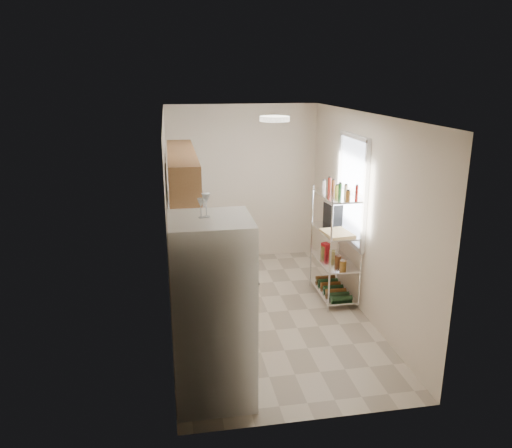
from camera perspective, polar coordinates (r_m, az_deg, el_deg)
The scene contains 16 objects.
room at distance 6.30m, azimuth 1.45°, elevation 0.58°, with size 2.52×4.42×2.62m.
counter_run at distance 6.88m, azimuth -6.89°, elevation -5.58°, with size 0.63×3.51×0.90m.
upper_cabinets at distance 6.15m, azimuth -8.42°, elevation 4.92°, with size 0.33×2.20×0.72m, color #A77547.
range_hood at distance 7.03m, azimuth -8.04°, elevation 2.89°, with size 0.50×0.60×0.12m, color #B7BABC.
window at distance 6.90m, azimuth 10.93°, elevation 3.85°, with size 0.06×1.00×1.46m, color white.
bakers_rack at distance 6.88m, azimuth 9.18°, elevation 0.12°, with size 0.45×0.90×1.73m.
ceiling_dome at distance 5.77m, azimuth 2.14°, elevation 11.94°, with size 0.34×0.34×0.06m, color white.
refrigerator at distance 4.79m, azimuth -5.00°, elevation -9.87°, with size 0.75×0.75×1.82m, color white.
wine_glass_a at distance 4.47m, azimuth -5.72°, elevation 2.13°, with size 0.08×0.08×0.22m, color silver, non-canonical shape.
wine_glass_b at distance 4.45m, azimuth -6.32°, elevation 1.81°, with size 0.06×0.06×0.18m, color silver, non-canonical shape.
rice_cooker at distance 6.77m, azimuth -7.64°, elevation -0.91°, with size 0.29×0.29×0.23m, color silver.
frying_pan_large at distance 6.85m, azimuth -7.13°, elevation -1.50°, with size 0.28×0.28×0.05m, color black.
frying_pan_small at distance 7.16m, azimuth -7.03°, elevation -0.68°, with size 0.23×0.23×0.05m, color black.
cutting_board at distance 6.72m, azimuth 9.27°, elevation -1.02°, with size 0.34×0.44×0.03m, color tan.
espresso_machine at distance 7.19m, azimuth 8.79°, elevation 1.33°, with size 0.18×0.27×0.31m, color black.
storage_bag at distance 7.29m, azimuth 8.01°, elevation -2.78°, with size 0.09×0.13×0.15m, color maroon.
Camera 1 is at (-1.20, -5.93, 3.05)m, focal length 35.00 mm.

